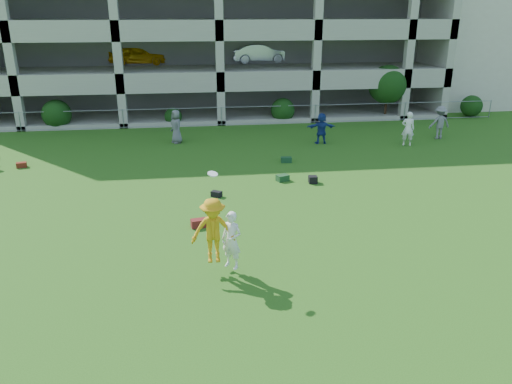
{
  "coord_description": "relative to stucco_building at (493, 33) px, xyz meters",
  "views": [
    {
      "loc": [
        -1.97,
        -11.84,
        6.92
      ],
      "look_at": [
        0.03,
        3.0,
        1.4
      ],
      "focal_mm": 35.0,
      "sensor_mm": 36.0,
      "label": 1
    }
  ],
  "objects": [
    {
      "name": "bystander_d",
      "position": [
        -17.93,
        -14.07,
        -4.16
      ],
      "size": [
        1.57,
        0.55,
        1.67
      ],
      "primitive_type": "imported",
      "rotation": [
        0.0,
        0.0,
        3.11
      ],
      "color": "navy",
      "rests_on": "ground"
    },
    {
      "name": "bag_green_c",
      "position": [
        -21.16,
        -20.01,
        -4.87
      ],
      "size": [
        0.59,
        0.51,
        0.26
      ],
      "primitive_type": "cube",
      "rotation": [
        0.0,
        0.0,
        0.37
      ],
      "color": "#173714",
      "rests_on": "ground"
    },
    {
      "name": "crate_d",
      "position": [
        -19.94,
        -20.45,
        -4.85
      ],
      "size": [
        0.37,
        0.37,
        0.3
      ],
      "primitive_type": "cube",
      "rotation": [
        0.0,
        0.0,
        -0.06
      ],
      "color": "black",
      "rests_on": "ground"
    },
    {
      "name": "bystander_f",
      "position": [
        -11.09,
        -13.92,
        -4.08
      ],
      "size": [
        1.22,
        0.74,
        1.84
      ],
      "primitive_type": "imported",
      "rotation": [
        0.0,
        0.0,
        3.18
      ],
      "color": "slate",
      "rests_on": "ground"
    },
    {
      "name": "fence",
      "position": [
        -23.0,
        -9.0,
        -4.39
      ],
      "size": [
        36.06,
        0.06,
        1.2
      ],
      "color": "gray",
      "rests_on": "ground"
    },
    {
      "name": "stucco_building",
      "position": [
        0.0,
        0.0,
        0.0
      ],
      "size": [
        16.0,
        14.0,
        10.0
      ],
      "primitive_type": "cube",
      "color": "beige",
      "rests_on": "ground"
    },
    {
      "name": "shrub_row",
      "position": [
        -18.41,
        -8.3,
        -3.49
      ],
      "size": [
        34.38,
        2.52,
        3.5
      ],
      "color": "#163D11",
      "rests_on": "ground"
    },
    {
      "name": "bag_red_a",
      "position": [
        -24.81,
        -24.36,
        -4.86
      ],
      "size": [
        0.6,
        0.4,
        0.28
      ],
      "primitive_type": "cube",
      "rotation": [
        0.0,
        0.0,
        0.18
      ],
      "color": "#550E1B",
      "rests_on": "ground"
    },
    {
      "name": "frisbee_contest",
      "position": [
        -24.38,
        -27.6,
        -3.75
      ],
      "size": [
        1.44,
        0.72,
        2.77
      ],
      "color": "orange",
      "rests_on": "ground"
    },
    {
      "name": "bystander_c",
      "position": [
        -25.72,
        -12.9,
        -4.09
      ],
      "size": [
        0.89,
        1.05,
        1.81
      ],
      "primitive_type": "imported",
      "rotation": [
        0.0,
        0.0,
        -1.14
      ],
      "color": "slate",
      "rests_on": "ground"
    },
    {
      "name": "parking_garage",
      "position": [
        -23.0,
        -0.3,
        1.01
      ],
      "size": [
        30.0,
        14.0,
        12.0
      ],
      "color": "#9E998C",
      "rests_on": "ground"
    },
    {
      "name": "bag_red_f",
      "position": [
        -32.8,
        -16.51,
        -4.88
      ],
      "size": [
        0.51,
        0.38,
        0.24
      ],
      "primitive_type": "cube",
      "rotation": [
        0.0,
        0.0,
        0.25
      ],
      "color": "#531E0E",
      "rests_on": "ground"
    },
    {
      "name": "bystander_e",
      "position": [
        -13.48,
        -15.11,
        -4.09
      ],
      "size": [
        0.76,
        0.62,
        1.82
      ],
      "primitive_type": "imported",
      "rotation": [
        0.0,
        0.0,
        2.84
      ],
      "color": "white",
      "rests_on": "ground"
    },
    {
      "name": "bag_green_g",
      "position": [
        -20.48,
        -17.34,
        -4.88
      ],
      "size": [
        0.52,
        0.34,
        0.25
      ],
      "primitive_type": "cube",
      "rotation": [
        0.0,
        0.0,
        -0.08
      ],
      "color": "#153C1D",
      "rests_on": "ground"
    },
    {
      "name": "ground",
      "position": [
        -23.0,
        -28.0,
        -5.0
      ],
      "size": [
        100.0,
        100.0,
        0.0
      ],
      "primitive_type": "plane",
      "color": "#235114",
      "rests_on": "ground"
    },
    {
      "name": "bag_black_b",
      "position": [
        -24.07,
        -21.54,
        -4.89
      ],
      "size": [
        0.47,
        0.43,
        0.22
      ],
      "primitive_type": "cube",
      "rotation": [
        0.0,
        0.0,
        -0.58
      ],
      "color": "black",
      "rests_on": "ground"
    }
  ]
}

